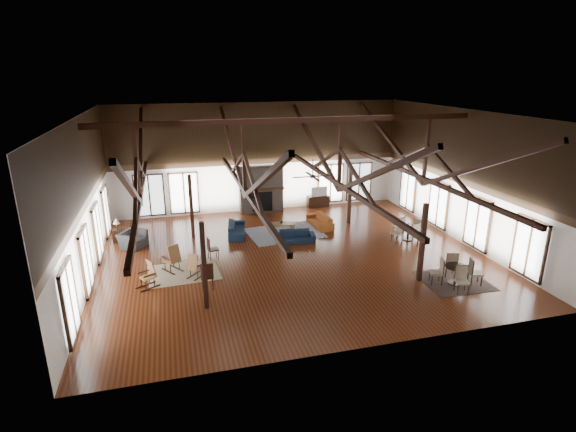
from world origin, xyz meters
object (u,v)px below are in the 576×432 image
object	(u,v)px
cafe_table_far	(408,230)
cafe_table_near	(456,272)
sofa_navy_front	(295,236)
tv_console	(318,201)
armchair	(133,240)
sofa_navy_left	(237,229)
coffee_table	(282,225)
sofa_orange	(320,221)

from	to	relation	value
cafe_table_far	cafe_table_near	bearing A→B (deg)	-97.44
sofa_navy_front	tv_console	xyz separation A→B (m)	(2.85, 5.16, 0.05)
cafe_table_far	armchair	bearing A→B (deg)	169.16
sofa_navy_left	tv_console	bearing A→B (deg)	-47.68
coffee_table	tv_console	size ratio (longest dim) A/B	1.01
sofa_navy_front	coffee_table	xyz separation A→B (m)	(-0.26, 1.41, 0.13)
cafe_table_near	tv_console	xyz separation A→B (m)	(-1.75, 10.86, -0.18)
armchair	cafe_table_far	distance (m)	12.68
cafe_table_near	cafe_table_far	world-z (taller)	cafe_table_near
cafe_table_far	tv_console	size ratio (longest dim) A/B	1.46
coffee_table	armchair	distance (m)	6.99
tv_console	sofa_orange	bearing A→B (deg)	-106.91
sofa_navy_front	tv_console	distance (m)	5.89
cafe_table_near	tv_console	world-z (taller)	cafe_table_near
tv_console	armchair	bearing A→B (deg)	-158.90
coffee_table	tv_console	distance (m)	4.87
armchair	cafe_table_near	size ratio (longest dim) A/B	0.57
sofa_orange	tv_console	world-z (taller)	tv_console
coffee_table	sofa_orange	bearing A→B (deg)	19.54
sofa_orange	cafe_table_far	distance (m)	4.47
armchair	cafe_table_far	world-z (taller)	cafe_table_far
sofa_orange	coffee_table	size ratio (longest dim) A/B	1.55
sofa_navy_left	sofa_orange	bearing A→B (deg)	-78.78
coffee_table	cafe_table_near	xyz separation A→B (m)	(4.87, -7.11, 0.10)
sofa_navy_front	cafe_table_far	size ratio (longest dim) A/B	1.00
armchair	cafe_table_near	xyz separation A→B (m)	(11.85, -6.96, 0.14)
cafe_table_far	sofa_navy_front	bearing A→B (deg)	167.84
sofa_navy_front	sofa_navy_left	size ratio (longest dim) A/B	0.90
sofa_navy_left	cafe_table_near	xyz separation A→B (m)	(7.08, -7.33, 0.20)
armchair	cafe_table_far	size ratio (longest dim) A/B	0.60
coffee_table	armchair	bearing A→B (deg)	-170.10
armchair	tv_console	size ratio (longest dim) A/B	0.88
sofa_navy_front	sofa_orange	bearing A→B (deg)	52.66
armchair	tv_console	distance (m)	10.82
sofa_navy_front	armchair	xyz separation A→B (m)	(-7.25, 1.26, 0.09)
armchair	cafe_table_far	bearing A→B (deg)	-70.46
armchair	cafe_table_far	xyz separation A→B (m)	(12.45, -2.38, 0.11)
sofa_navy_front	tv_console	size ratio (longest dim) A/B	1.45
sofa_navy_left	coffee_table	size ratio (longest dim) A/B	1.61
sofa_orange	coffee_table	world-z (taller)	sofa_orange
cafe_table_near	tv_console	distance (m)	11.00
cafe_table_near	sofa_navy_front	bearing A→B (deg)	128.93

